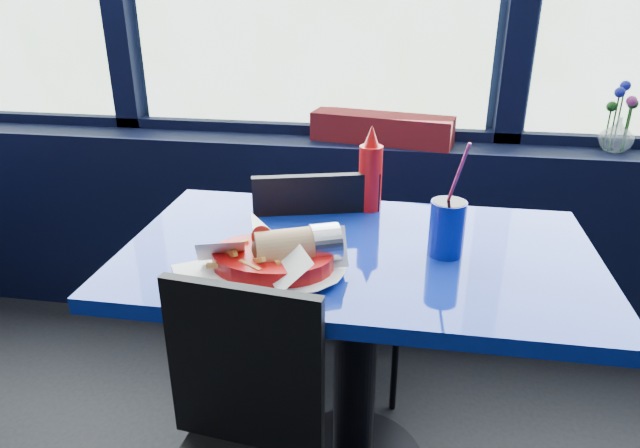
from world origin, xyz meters
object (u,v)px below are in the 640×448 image
at_px(planter_box, 382,128).
at_px(soda_cup, 447,227).
at_px(ketchup_bottle, 370,173).
at_px(chair_near_back, 331,272).
at_px(near_table, 357,309).
at_px(flower_vase, 618,131).
at_px(food_basket, 276,257).

distance_m(planter_box, soda_cup, 0.88).
height_order(ketchup_bottle, soda_cup, soda_cup).
bearing_deg(chair_near_back, ketchup_bottle, 141.72).
xyz_separation_m(near_table, flower_vase, (0.86, 0.87, 0.31)).
distance_m(planter_box, flower_vase, 0.86).
distance_m(near_table, soda_cup, 0.34).
xyz_separation_m(flower_vase, ketchup_bottle, (-0.85, -0.59, -0.01)).
distance_m(near_table, food_basket, 0.33).
distance_m(near_table, flower_vase, 1.26).
height_order(near_table, ketchup_bottle, ketchup_bottle).
bearing_deg(flower_vase, food_basket, -135.22).
height_order(planter_box, flower_vase, flower_vase).
bearing_deg(planter_box, ketchup_bottle, -78.73).
distance_m(chair_near_back, food_basket, 0.57).
bearing_deg(flower_vase, soda_cup, -126.55).
relative_size(near_table, planter_box, 2.21).
distance_m(flower_vase, soda_cup, 1.07).
bearing_deg(flower_vase, planter_box, -179.22).
distance_m(ketchup_bottle, soda_cup, 0.35).
height_order(near_table, soda_cup, soda_cup).
xyz_separation_m(food_basket, ketchup_bottle, (0.18, 0.44, 0.07)).
relative_size(near_table, soda_cup, 4.03).
height_order(food_basket, soda_cup, soda_cup).
height_order(near_table, food_basket, food_basket).
xyz_separation_m(near_table, planter_box, (0.00, 0.85, 0.29)).
bearing_deg(near_table, food_basket, -138.13).
height_order(planter_box, food_basket, planter_box).
xyz_separation_m(near_table, soda_cup, (0.22, 0.01, 0.26)).
bearing_deg(planter_box, flower_vase, 11.70).
height_order(near_table, chair_near_back, chair_near_back).
distance_m(planter_box, food_basket, 1.03).
distance_m(near_table, chair_near_back, 0.35).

